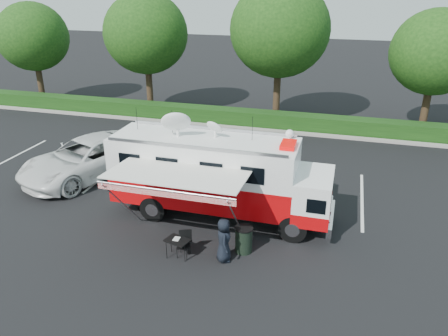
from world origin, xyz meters
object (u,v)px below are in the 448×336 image
(folding_table, at_px, (177,241))
(white_suv, at_px, (90,175))
(command_truck, at_px, (219,176))
(trash_bin, at_px, (244,239))

(folding_table, bearing_deg, white_suv, 142.11)
(folding_table, bearing_deg, command_truck, 80.04)
(white_suv, relative_size, trash_bin, 6.93)
(folding_table, xyz_separation_m, trash_bin, (2.09, 0.94, -0.15))
(white_suv, bearing_deg, trash_bin, -3.22)
(white_suv, distance_m, trash_bin, 9.71)
(white_suv, height_order, folding_table, white_suv)
(command_truck, bearing_deg, white_suv, 163.93)
(folding_table, relative_size, trash_bin, 0.97)
(command_truck, height_order, folding_table, command_truck)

